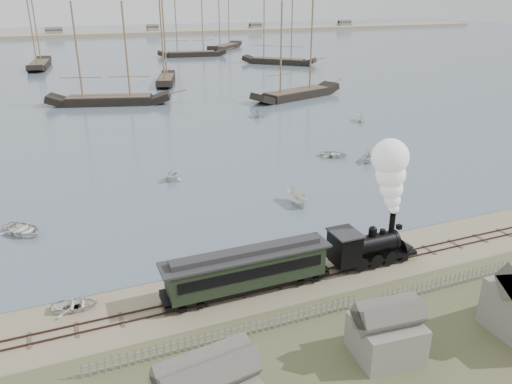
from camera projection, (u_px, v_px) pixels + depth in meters
name	position (u px, v px, depth m)	size (l,w,h in m)	color
ground	(278.00, 270.00, 41.42)	(600.00, 600.00, 0.00)	tan
harbor_water	(90.00, 53.00, 187.36)	(600.00, 336.00, 0.06)	#4D606F
rail_track	(288.00, 282.00, 39.69)	(120.00, 1.80, 0.16)	#37241E
picket_fence_west	(232.00, 340.00, 33.13)	(19.00, 0.10, 1.20)	slate
picket_fence_east	(461.00, 285.00, 39.37)	(15.00, 0.10, 1.20)	slate
shed_mid	(384.00, 354.00, 31.82)	(4.00, 3.50, 3.60)	slate
far_spit	(76.00, 37.00, 256.06)	(500.00, 20.00, 1.80)	tan
locomotive	(385.00, 211.00, 41.01)	(8.30, 3.10, 10.34)	black
passenger_coach	(247.00, 268.00, 37.73)	(13.19, 2.54, 3.20)	black
beached_dinghy	(75.00, 305.00, 36.22)	(3.30, 2.36, 0.68)	silver
rowboat_0	(22.00, 230.00, 47.29)	(4.41, 3.15, 0.91)	silver
rowboat_1	(172.00, 175.00, 60.67)	(2.75, 2.37, 1.45)	silver
rowboat_2	(297.00, 198.00, 53.88)	(3.66, 1.38, 1.41)	silver
rowboat_3	(334.00, 154.00, 69.44)	(3.85, 2.75, 0.80)	silver
rowboat_4	(367.00, 156.00, 67.10)	(3.14, 2.71, 1.65)	silver
rowboat_5	(360.00, 118.00, 88.31)	(3.35, 1.26, 1.29)	silver
rowboat_7	(257.00, 112.00, 91.39)	(3.37, 2.91, 1.78)	silver
schooner_2	(104.00, 54.00, 98.23)	(24.46, 5.65, 20.00)	black
schooner_3	(164.00, 42.00, 120.87)	(17.95, 4.14, 20.00)	black
schooner_4	(298.00, 50.00, 104.27)	(22.85, 5.27, 20.00)	black
schooner_5	(279.00, 31.00, 154.82)	(23.66, 5.46, 20.00)	black
schooner_7	(35.00, 33.00, 146.83)	(23.39, 5.40, 20.00)	black
schooner_8	(191.00, 27.00, 173.14)	(23.89, 5.51, 20.00)	black
schooner_9	(225.00, 23.00, 195.33)	(24.64, 5.69, 20.00)	black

